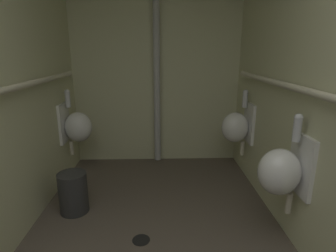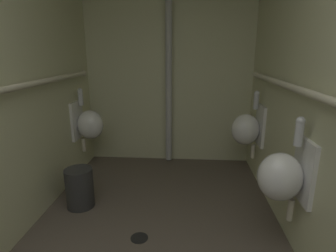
# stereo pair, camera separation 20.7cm
# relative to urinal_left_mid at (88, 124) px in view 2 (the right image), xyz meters

# --- Properties ---
(floor) EXTENTS (2.22, 3.51, 0.08)m
(floor) POSITION_rel_urinal_left_mid_xyz_m (0.90, -1.19, -0.65)
(floor) COLOR brown
(floor) RESTS_ON ground
(wall_right) EXTENTS (0.06, 3.51, 2.68)m
(wall_right) POSITION_rel_urinal_left_mid_xyz_m (1.98, -1.19, 0.73)
(wall_right) COLOR beige
(wall_right) RESTS_ON ground
(wall_back) EXTENTS (2.22, 0.06, 2.68)m
(wall_back) POSITION_rel_urinal_left_mid_xyz_m (0.90, 0.53, 0.73)
(wall_back) COLOR beige
(wall_back) RESTS_ON ground
(urinal_left_mid) EXTENTS (0.32, 0.30, 0.76)m
(urinal_left_mid) POSITION_rel_urinal_left_mid_xyz_m (0.00, 0.00, 0.00)
(urinal_left_mid) COLOR white
(urinal_right_mid) EXTENTS (0.32, 0.30, 0.76)m
(urinal_right_mid) POSITION_rel_urinal_left_mid_xyz_m (1.81, -1.24, 0.00)
(urinal_right_mid) COLOR white
(urinal_right_far) EXTENTS (0.32, 0.30, 0.76)m
(urinal_right_far) POSITION_rel_urinal_left_mid_xyz_m (1.81, -0.07, 0.00)
(urinal_right_far) COLOR white
(supply_pipe_left) EXTENTS (0.06, 2.77, 0.06)m
(supply_pipe_left) POSITION_rel_urinal_left_mid_xyz_m (-0.09, -1.15, 0.56)
(supply_pipe_left) COLOR beige
(supply_pipe_right) EXTENTS (0.06, 2.69, 0.06)m
(supply_pipe_right) POSITION_rel_urinal_left_mid_xyz_m (1.89, -1.18, 0.56)
(supply_pipe_right) COLOR beige
(standpipe_back_wall) EXTENTS (0.08, 0.08, 2.63)m
(standpipe_back_wall) POSITION_rel_urinal_left_mid_xyz_m (0.91, 0.42, 0.73)
(standpipe_back_wall) COLOR #B2B2B2
(standpipe_back_wall) RESTS_ON ground
(floor_drain) EXTENTS (0.14, 0.14, 0.01)m
(floor_drain) POSITION_rel_urinal_left_mid_xyz_m (0.79, -1.17, -0.61)
(floor_drain) COLOR black
(floor_drain) RESTS_ON ground
(waste_bin) EXTENTS (0.26, 0.26, 0.38)m
(waste_bin) POSITION_rel_urinal_left_mid_xyz_m (0.15, -0.74, -0.43)
(waste_bin) COLOR #2D2D2D
(waste_bin) RESTS_ON ground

